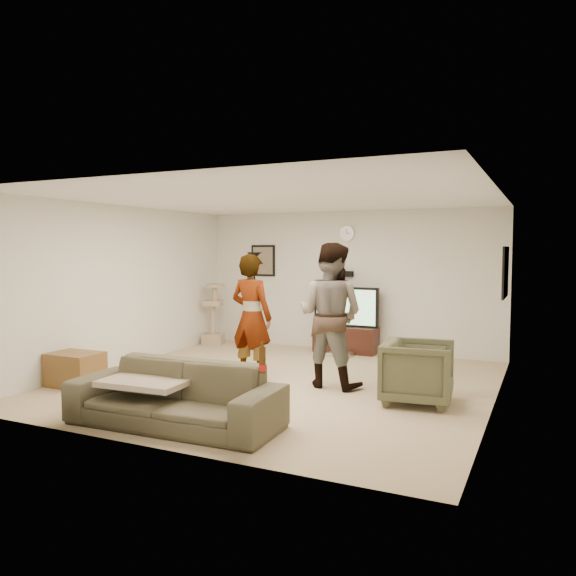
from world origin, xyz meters
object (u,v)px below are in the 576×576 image
at_px(beer_bottle, 262,360).
at_px(side_table, 75,369).
at_px(sofa, 175,395).
at_px(person_right, 330,315).
at_px(tv_stand, 346,339).
at_px(floor_lamp, 255,301).
at_px(cat_tree, 213,314).
at_px(tv, 346,307).
at_px(armchair, 418,372).
at_px(person_left, 251,317).

bearing_deg(beer_bottle, side_table, 166.01).
distance_m(sofa, side_table, 2.38).
bearing_deg(person_right, beer_bottle, 100.36).
relative_size(tv_stand, floor_lamp, 0.63).
height_order(cat_tree, sofa, cat_tree).
xyz_separation_m(tv_stand, beer_bottle, (0.79, -4.65, 0.54)).
height_order(tv, armchair, tv).
bearing_deg(side_table, person_right, 25.00).
bearing_deg(floor_lamp, beer_bottle, -60.48).
distance_m(person_right, beer_bottle, 2.26).
height_order(tv_stand, beer_bottle, beer_bottle).
xyz_separation_m(cat_tree, person_left, (2.08, -2.24, 0.30)).
distance_m(floor_lamp, side_table, 3.63).
distance_m(tv, floor_lamp, 1.68).
distance_m(person_right, armchair, 1.40).
relative_size(cat_tree, person_right, 0.61).
relative_size(person_left, side_table, 2.64).
bearing_deg(armchair, cat_tree, 55.21).
relative_size(person_right, sofa, 0.86).
bearing_deg(tv_stand, floor_lamp, -167.48).
height_order(armchair, side_table, armchair).
distance_m(tv_stand, cat_tree, 2.62).
height_order(tv_stand, cat_tree, cat_tree).
bearing_deg(person_left, cat_tree, -39.81).
bearing_deg(tv_stand, beer_bottle, -80.39).
bearing_deg(floor_lamp, person_right, -42.04).
height_order(sofa, armchair, armchair).
height_order(person_left, side_table, person_left).
height_order(tv_stand, person_right, person_right).
bearing_deg(armchair, sofa, 126.55).
xyz_separation_m(cat_tree, person_right, (3.20, -2.10, 0.37)).
bearing_deg(armchair, tv, 28.05).
bearing_deg(person_left, floor_lamp, -55.11).
distance_m(tv_stand, floor_lamp, 1.80).
relative_size(floor_lamp, person_left, 1.00).
bearing_deg(side_table, cat_tree, 91.84).
bearing_deg(cat_tree, tv, 6.61).
distance_m(floor_lamp, person_left, 2.45).
bearing_deg(beer_bottle, person_right, 94.36).
height_order(tv_stand, person_left, person_left).
distance_m(sofa, beer_bottle, 1.12).
relative_size(tv, sofa, 0.53).
height_order(cat_tree, person_right, person_right).
height_order(cat_tree, beer_bottle, cat_tree).
distance_m(person_left, armchair, 2.41).
distance_m(tv, sofa, 4.68).
bearing_deg(tv, sofa, -92.90).
relative_size(floor_lamp, armchair, 2.15).
bearing_deg(floor_lamp, tv, 12.52).
bearing_deg(beer_bottle, cat_tree, 127.79).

